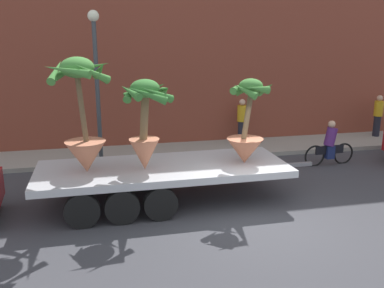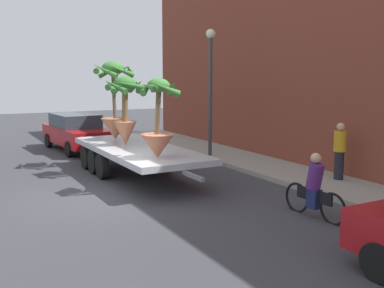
# 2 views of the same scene
# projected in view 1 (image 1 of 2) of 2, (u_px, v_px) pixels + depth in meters

# --- Properties ---
(ground_plane) EXTENTS (60.00, 60.00, 0.00)m
(ground_plane) POSITION_uv_depth(u_px,v_px,m) (258.00, 221.00, 9.79)
(ground_plane) COLOR #38383D
(sidewalk) EXTENTS (24.00, 2.20, 0.15)m
(sidewalk) POSITION_uv_depth(u_px,v_px,m) (198.00, 150.00, 15.53)
(sidewalk) COLOR gray
(sidewalk) RESTS_ON ground
(building_facade) EXTENTS (24.00, 1.20, 9.33)m
(building_facade) POSITION_uv_depth(u_px,v_px,m) (188.00, 23.00, 15.99)
(building_facade) COLOR brown
(building_facade) RESTS_ON ground
(flatbed_trailer) EXTENTS (7.38, 2.46, 0.98)m
(flatbed_trailer) POSITION_uv_depth(u_px,v_px,m) (154.00, 174.00, 10.70)
(flatbed_trailer) COLOR #B7BABF
(flatbed_trailer) RESTS_ON ground
(potted_palm_rear) EXTENTS (1.11, 1.12, 2.19)m
(potted_palm_rear) POSITION_uv_depth(u_px,v_px,m) (247.00, 130.00, 10.72)
(potted_palm_rear) COLOR #B26647
(potted_palm_rear) RESTS_ON flatbed_trailer
(potted_palm_middle) EXTENTS (1.31, 1.35, 2.24)m
(potted_palm_middle) POSITION_uv_depth(u_px,v_px,m) (145.00, 122.00, 10.08)
(potted_palm_middle) COLOR #C17251
(potted_palm_middle) RESTS_ON flatbed_trailer
(potted_palm_front) EXTENTS (1.52, 1.62, 2.76)m
(potted_palm_front) POSITION_uv_depth(u_px,v_px,m) (83.00, 120.00, 9.89)
(potted_palm_front) COLOR #C17251
(potted_palm_front) RESTS_ON flatbed_trailer
(cyclist) EXTENTS (1.84, 0.36, 1.54)m
(cyclist) POSITION_uv_depth(u_px,v_px,m) (330.00, 145.00, 13.90)
(cyclist) COLOR black
(cyclist) RESTS_ON ground
(pedestrian_near_gate) EXTENTS (0.36, 0.36, 1.71)m
(pedestrian_near_gate) POSITION_uv_depth(u_px,v_px,m) (242.00, 120.00, 16.15)
(pedestrian_near_gate) COLOR black
(pedestrian_near_gate) RESTS_ON sidewalk
(pedestrian_far_left) EXTENTS (0.36, 0.36, 1.71)m
(pedestrian_far_left) POSITION_uv_depth(u_px,v_px,m) (378.00, 115.00, 17.22)
(pedestrian_far_left) COLOR black
(pedestrian_far_left) RESTS_ON sidewalk
(street_lamp) EXTENTS (0.36, 0.36, 4.83)m
(street_lamp) POSITION_uv_depth(u_px,v_px,m) (96.00, 67.00, 13.24)
(street_lamp) COLOR #383D42
(street_lamp) RESTS_ON sidewalk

